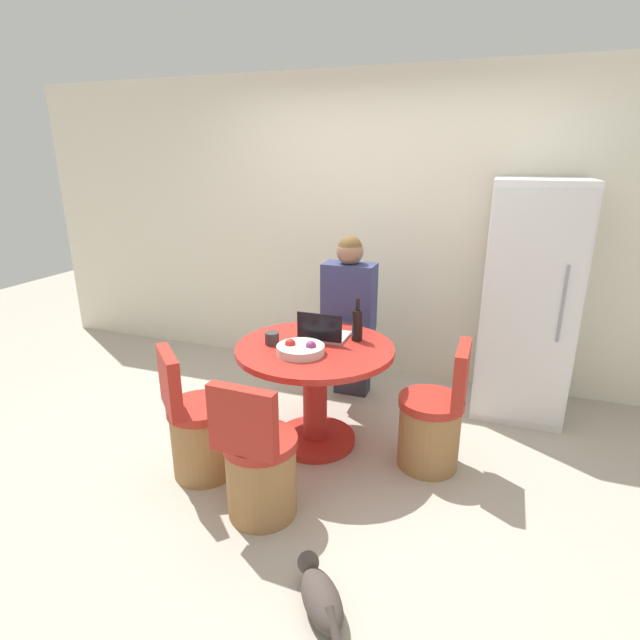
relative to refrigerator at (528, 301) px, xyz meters
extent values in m
plane|color=#B2A899|center=(-1.24, -1.26, -0.88)|extent=(12.00, 12.00, 0.00)
cube|color=silver|center=(-1.24, 0.38, 0.42)|extent=(7.00, 0.06, 2.60)
cube|color=white|center=(0.00, 0.01, 0.00)|extent=(0.65, 0.65, 1.77)
cube|color=silver|center=(0.00, -0.33, 0.00)|extent=(0.62, 0.01, 1.66)
cylinder|color=gray|center=(0.19, -0.34, 0.09)|extent=(0.02, 0.02, 0.53)
cylinder|color=#B2261E|center=(-1.32, -1.02, -0.86)|extent=(0.56, 0.56, 0.05)
cylinder|color=#B2261E|center=(-1.32, -1.02, -0.52)|extent=(0.17, 0.17, 0.63)
cylinder|color=#B2261E|center=(-1.32, -1.02, -0.18)|extent=(1.05, 1.05, 0.04)
cylinder|color=#9E7042|center=(-0.54, -1.02, -0.67)|extent=(0.39, 0.39, 0.42)
cylinder|color=#AD281E|center=(-0.54, -1.02, -0.43)|extent=(0.41, 0.41, 0.06)
cube|color=#AD281E|center=(-0.38, -1.02, -0.22)|extent=(0.07, 0.37, 0.37)
cylinder|color=#9E7042|center=(-1.86, -1.58, -0.67)|extent=(0.39, 0.39, 0.42)
cylinder|color=#AD281E|center=(-1.86, -1.58, -0.43)|extent=(0.41, 0.41, 0.06)
cube|color=#AD281E|center=(-1.98, -1.70, -0.22)|extent=(0.31, 0.31, 0.37)
cylinder|color=#9E7042|center=(-1.35, -1.80, -0.67)|extent=(0.39, 0.39, 0.42)
cylinder|color=#AD281E|center=(-1.35, -1.80, -0.43)|extent=(0.41, 0.41, 0.06)
cube|color=#AD281E|center=(-1.36, -1.96, -0.22)|extent=(0.37, 0.08, 0.37)
cube|color=#2D2D38|center=(-1.30, -0.17, -0.65)|extent=(0.28, 0.16, 0.48)
cube|color=#2D2D38|center=(-1.30, -0.23, -0.34)|extent=(0.32, 0.36, 0.14)
cube|color=navy|center=(-1.30, -0.31, -0.01)|extent=(0.40, 0.22, 0.52)
sphere|color=#936B51|center=(-1.30, -0.31, 0.35)|extent=(0.21, 0.21, 0.21)
sphere|color=brown|center=(-1.30, -0.31, 0.37)|extent=(0.19, 0.19, 0.19)
cube|color=#B7B7BC|center=(-1.32, -0.83, -0.15)|extent=(0.31, 0.25, 0.02)
cube|color=black|center=(-1.32, -0.95, -0.05)|extent=(0.31, 0.01, 0.19)
cylinder|color=beige|center=(-1.36, -1.17, -0.13)|extent=(0.31, 0.31, 0.05)
sphere|color=#7A2D5B|center=(-1.29, -1.17, -0.10)|extent=(0.07, 0.07, 0.07)
sphere|color=red|center=(-1.43, -1.18, -0.10)|extent=(0.07, 0.07, 0.07)
cylinder|color=#383333|center=(-1.60, -1.08, -0.12)|extent=(0.09, 0.09, 0.08)
cylinder|color=black|center=(-1.09, -0.82, -0.05)|extent=(0.07, 0.07, 0.21)
cylinder|color=black|center=(-1.09, -0.82, 0.09)|extent=(0.03, 0.03, 0.08)
ellipsoid|color=#473D38|center=(-0.81, -2.31, -0.81)|extent=(0.34, 0.37, 0.15)
sphere|color=#473D38|center=(-0.93, -2.16, -0.78)|extent=(0.10, 0.10, 0.10)
cylinder|color=#473D38|center=(-0.72, -2.43, -0.79)|extent=(0.12, 0.14, 0.12)
camera|label=1|loc=(-0.25, -3.90, 1.04)|focal=28.00mm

